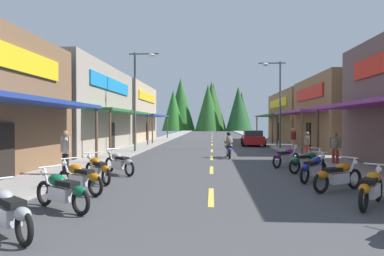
{
  "coord_description": "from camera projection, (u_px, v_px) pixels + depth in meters",
  "views": [
    {
      "loc": [
        0.03,
        -0.99,
        2.12
      ],
      "look_at": [
        -2.1,
        34.13,
        1.54
      ],
      "focal_mm": 31.38,
      "sensor_mm": 36.0,
      "label": 1
    }
  ],
  "objects": [
    {
      "name": "motorcycle_parked_left_0",
      "position": [
        8.0,
        211.0,
        6.19
      ],
      "size": [
        1.75,
        1.4,
        1.04
      ],
      "rotation": [
        0.0,
        0.0,
        2.48
      ],
      "color": "black",
      "rests_on": "ground"
    },
    {
      "name": "storefront_left_middle",
      "position": [
        63.0,
        109.0,
        24.85
      ],
      "size": [
        9.12,
        12.75,
        6.26
      ],
      "color": "gray",
      "rests_on": "ground"
    },
    {
      "name": "streetlamp_right",
      "position": [
        276.0,
        93.0,
        26.3
      ],
      "size": [
        2.08,
        0.3,
        6.89
      ],
      "color": "#474C51",
      "rests_on": "ground"
    },
    {
      "name": "streetlamp_left",
      "position": [
        139.0,
        89.0,
        23.27
      ],
      "size": [
        2.08,
        0.3,
        6.98
      ],
      "color": "#474C51",
      "rests_on": "ground"
    },
    {
      "name": "pedestrian_by_shop",
      "position": [
        307.0,
        143.0,
        19.74
      ],
      "size": [
        0.32,
        0.56,
        1.58
      ],
      "rotation": [
        0.0,
        0.0,
        3.33
      ],
      "color": "maroon",
      "rests_on": "ground"
    },
    {
      "name": "rider_cruising_lead",
      "position": [
        229.0,
        147.0,
        20.09
      ],
      "size": [
        0.6,
        2.14,
        1.57
      ],
      "rotation": [
        0.0,
        0.0,
        1.61
      ],
      "color": "black",
      "rests_on": "ground"
    },
    {
      "name": "motorcycle_parked_left_3",
      "position": [
        98.0,
        169.0,
        11.82
      ],
      "size": [
        1.49,
        1.67,
        1.04
      ],
      "rotation": [
        0.0,
        0.0,
        2.29
      ],
      "color": "black",
      "rests_on": "ground"
    },
    {
      "name": "sidewalk_left",
      "position": [
        155.0,
        142.0,
        36.21
      ],
      "size": [
        2.42,
        99.76,
        0.12
      ],
      "primitive_type": "cube",
      "color": "#9E9991",
      "rests_on": "ground"
    },
    {
      "name": "motorcycle_parked_right_3",
      "position": [
        314.0,
        168.0,
        12.07
      ],
      "size": [
        1.46,
        1.7,
        1.04
      ],
      "rotation": [
        0.0,
        0.0,
        0.87
      ],
      "color": "black",
      "rests_on": "ground"
    },
    {
      "name": "storefront_right_middle",
      "position": [
        351.0,
        114.0,
        25.25
      ],
      "size": [
        8.08,
        9.63,
        5.54
      ],
      "color": "olive",
      "rests_on": "ground"
    },
    {
      "name": "parked_car_curbside",
      "position": [
        253.0,
        138.0,
        30.75
      ],
      "size": [
        2.22,
        4.38,
        1.4
      ],
      "rotation": [
        0.0,
        0.0,
        1.53
      ],
      "color": "#B21919",
      "rests_on": "ground"
    },
    {
      "name": "pedestrian_waiting",
      "position": [
        335.0,
        147.0,
        16.36
      ],
      "size": [
        0.47,
        0.43,
        1.62
      ],
      "rotation": [
        0.0,
        0.0,
        0.92
      ],
      "color": "maroon",
      "rests_on": "ground"
    },
    {
      "name": "treeline_backdrop",
      "position": [
        206.0,
        107.0,
        86.29
      ],
      "size": [
        23.23,
        11.75,
        13.85
      ],
      "color": "#285823",
      "rests_on": "ground"
    },
    {
      "name": "motorcycle_parked_right_1",
      "position": [
        371.0,
        187.0,
        8.43
      ],
      "size": [
        1.38,
        1.76,
        1.04
      ],
      "rotation": [
        0.0,
        0.0,
        0.92
      ],
      "color": "black",
      "rests_on": "ground"
    },
    {
      "name": "centerline_dashes",
      "position": [
        212.0,
        141.0,
        38.37
      ],
      "size": [
        0.16,
        73.74,
        0.01
      ],
      "color": "#E0C64C",
      "rests_on": "ground"
    },
    {
      "name": "motorcycle_parked_left_2",
      "position": [
        80.0,
        177.0,
        9.99
      ],
      "size": [
        1.86,
        1.24,
        1.04
      ],
      "rotation": [
        0.0,
        0.0,
        2.57
      ],
      "color": "black",
      "rests_on": "ground"
    },
    {
      "name": "motorcycle_parked_left_4",
      "position": [
        119.0,
        162.0,
        13.66
      ],
      "size": [
        1.65,
        1.51,
        1.04
      ],
      "rotation": [
        0.0,
        0.0,
        2.4
      ],
      "color": "black",
      "rests_on": "ground"
    },
    {
      "name": "motorcycle_parked_right_5",
      "position": [
        286.0,
        157.0,
        15.99
      ],
      "size": [
        1.62,
        1.55,
        1.04
      ],
      "rotation": [
        0.0,
        0.0,
        0.76
      ],
      "color": "black",
      "rests_on": "ground"
    },
    {
      "name": "pedestrian_browsing",
      "position": [
        293.0,
        138.0,
        24.06
      ],
      "size": [
        0.45,
        0.43,
        1.72
      ],
      "rotation": [
        0.0,
        0.0,
        5.44
      ],
      "color": "#B2A599",
      "rests_on": "ground"
    },
    {
      "name": "storefront_right_far",
      "position": [
        312.0,
        117.0,
        37.19
      ],
      "size": [
        9.37,
        12.95,
        5.48
      ],
      "color": "olive",
      "rests_on": "ground"
    },
    {
      "name": "motorcycle_parked_right_4",
      "position": [
        307.0,
        161.0,
        14.14
      ],
      "size": [
        1.85,
        1.25,
        1.04
      ],
      "rotation": [
        0.0,
        0.0,
        0.58
      ],
      "color": "black",
      "rests_on": "ground"
    },
    {
      "name": "sidewalk_right",
      "position": [
        270.0,
        142.0,
        35.46
      ],
      "size": [
        2.42,
        99.76,
        0.12
      ],
      "primitive_type": "cube",
      "color": "#9E9991",
      "rests_on": "ground"
    },
    {
      "name": "motorcycle_parked_left_1",
      "position": [
        62.0,
        190.0,
        8.05
      ],
      "size": [
        1.86,
        1.23,
        1.04
      ],
      "rotation": [
        0.0,
        0.0,
        2.58
      ],
      "color": "black",
      "rests_on": "ground"
    },
    {
      "name": "storefront_left_far",
      "position": [
        120.0,
        113.0,
        38.18
      ],
      "size": [
        8.12,
        12.53,
        6.38
      ],
      "color": "tan",
      "rests_on": "ground"
    },
    {
      "name": "pedestrian_strolling",
      "position": [
        65.0,
        150.0,
        12.92
      ],
      "size": [
        0.5,
        0.41,
        1.81
      ],
      "rotation": [
        0.0,
        0.0,
        1.02
      ],
      "color": "black",
      "rests_on": "ground"
    },
    {
      "name": "motorcycle_parked_right_2",
      "position": [
        338.0,
        175.0,
        10.32
      ],
      "size": [
        1.89,
        1.19,
        1.04
      ],
      "rotation": [
        0.0,
        0.0,
        0.54
      ],
      "color": "black",
      "rests_on": "ground"
    },
    {
      "name": "ground",
      "position": [
        212.0,
        143.0,
        35.84
      ],
      "size": [
        9.9,
        99.76,
        0.1
      ],
      "primitive_type": "cube",
      "color": "#424244"
    }
  ]
}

